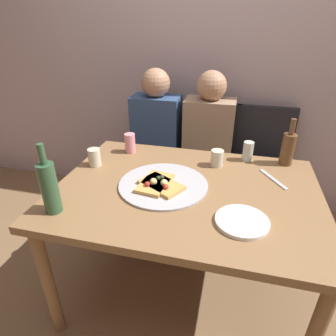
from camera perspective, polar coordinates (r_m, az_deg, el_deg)
ground_plane at (r=1.93m, az=3.02°, el=-22.60°), size 8.00×8.00×0.00m
back_wall at (r=2.36m, az=9.72°, el=23.01°), size 6.00×0.10×2.60m
dining_table at (r=1.49m, az=3.64°, el=-6.61°), size 1.31×0.95×0.73m
pizza_tray at (r=1.46m, az=-0.95°, el=-3.32°), size 0.45×0.45×0.01m
pizza_slice_last at (r=1.44m, az=-2.63°, el=-2.99°), size 0.16×0.24×0.05m
pizza_slice_extra at (r=1.42m, az=-1.28°, el=-3.33°), size 0.26×0.22×0.05m
wine_bottle at (r=1.77m, az=22.78°, el=3.69°), size 0.08×0.08×0.27m
beer_bottle at (r=1.32m, az=-22.58°, el=-3.46°), size 0.07×0.07×0.32m
tumbler_near at (r=1.69m, az=-14.43°, el=2.07°), size 0.07×0.07×0.10m
tumbler_far at (r=1.76m, az=15.64°, el=3.24°), size 0.06×0.06×0.12m
wine_glass at (r=1.66m, az=9.74°, el=1.95°), size 0.07×0.07×0.10m
soda_can at (r=1.82m, az=-7.57°, el=4.94°), size 0.07×0.07×0.12m
plate_stack at (r=1.25m, az=14.52°, el=-10.27°), size 0.22×0.22×0.02m
table_knife at (r=1.61m, az=20.21°, el=-2.09°), size 0.13×0.20×0.01m
chair_left at (r=2.38m, az=-1.81°, el=3.70°), size 0.44×0.44×0.90m
chair_middle at (r=2.31m, az=7.88°, el=2.68°), size 0.44×0.44×0.90m
chair_right at (r=2.31m, az=18.08°, el=1.52°), size 0.44×0.44×0.90m
guest_in_sweater at (r=2.19m, az=-2.92°, el=5.17°), size 0.36×0.56×1.17m
guest_in_beanie at (r=2.12m, az=7.60°, el=4.12°), size 0.36×0.56×1.17m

